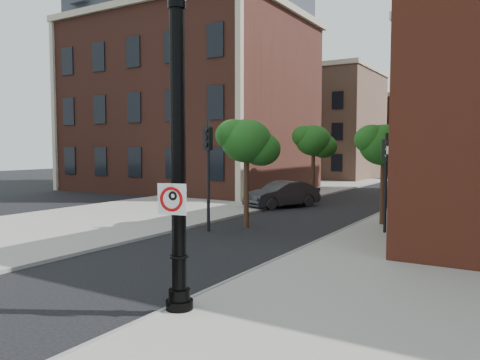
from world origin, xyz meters
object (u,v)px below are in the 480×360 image
Objects in this scene: traffic_signal_left at (208,156)px; traffic_signal_right at (386,167)px; lamppost at (178,165)px; no_parking_sign at (172,199)px; parked_car at (282,194)px.

traffic_signal_right is at bearing 21.94° from traffic_signal_left.
lamppost is 10.60× the size of no_parking_sign.
lamppost is at bearing -83.82° from traffic_signal_right.
traffic_signal_left is at bearing -142.72° from traffic_signal_right.
no_parking_sign is 0.14× the size of traffic_signal_left.
traffic_signal_right reaches higher than parked_car.
no_parking_sign reaches higher than parked_car.
traffic_signal_right is at bearing 70.24° from no_parking_sign.
parked_car is 1.14× the size of traffic_signal_right.
traffic_signal_left is at bearing 121.66° from lamppost.
parked_car is at bearing 93.56° from traffic_signal_left.
parked_car is at bearing 96.60° from no_parking_sign.
no_parking_sign is at bearing -101.85° from lamppost.
lamppost is 1.68× the size of traffic_signal_right.
lamppost is 11.56m from traffic_signal_right.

